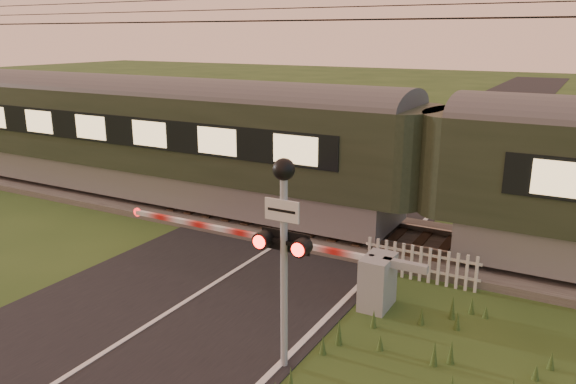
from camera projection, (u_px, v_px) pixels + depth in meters
The scene contains 8 objects.
ground at pixel (139, 332), 10.09m from camera, with size 160.00×160.00×0.00m, color #274119.
road at pixel (130, 338), 9.89m from camera, with size 6.00×140.00×0.03m.
track_bed at pixel (305, 225), 15.54m from camera, with size 140.00×3.40×0.39m.
overhead_wires at pixel (307, 11), 14.00m from camera, with size 120.00×0.62×0.62m.
train at pixel (431, 168), 13.41m from camera, with size 38.83×2.68×3.61m.
boom_gate at pixel (359, 274), 11.06m from camera, with size 7.27×0.82×1.08m.
crossing_signal at pixel (284, 228), 8.43m from camera, with size 0.87×0.36×3.43m.
picket_fence at pixel (420, 264), 12.08m from camera, with size 2.53×0.07×0.80m.
Camera 1 is at (6.75, -6.58, 5.17)m, focal length 35.00 mm.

